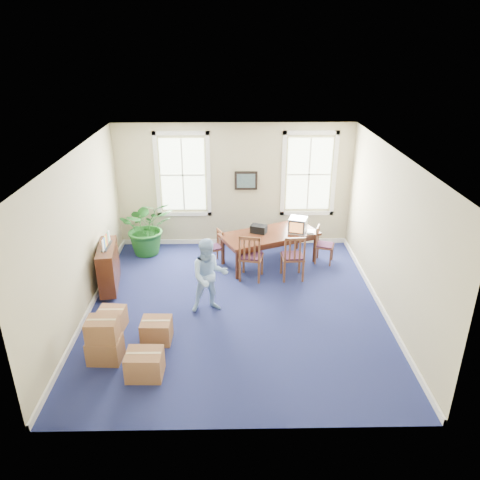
{
  "coord_description": "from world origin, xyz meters",
  "views": [
    {
      "loc": [
        -0.06,
        -8.26,
        5.17
      ],
      "look_at": [
        0.1,
        0.6,
        1.25
      ],
      "focal_mm": 35.0,
      "sensor_mm": 36.0,
      "label": 1
    }
  ],
  "objects_px": {
    "conference_table": "(269,248)",
    "potted_plant": "(147,227)",
    "chair_near_left": "(251,256)",
    "credenza": "(109,269)",
    "cardboard_boxes": "(118,335)",
    "crt_tv": "(298,225)",
    "man": "(209,276)"
  },
  "relations": [
    {
      "from": "crt_tv",
      "to": "cardboard_boxes",
      "type": "xyz_separation_m",
      "value": [
        -3.56,
        -3.64,
        -0.54
      ]
    },
    {
      "from": "conference_table",
      "to": "potted_plant",
      "type": "relative_size",
      "value": 1.58
    },
    {
      "from": "conference_table",
      "to": "crt_tv",
      "type": "bearing_deg",
      "value": -19.47
    },
    {
      "from": "chair_near_left",
      "to": "man",
      "type": "xyz_separation_m",
      "value": [
        -0.89,
        -1.35,
        0.22
      ]
    },
    {
      "from": "man",
      "to": "cardboard_boxes",
      "type": "height_order",
      "value": "man"
    },
    {
      "from": "crt_tv",
      "to": "cardboard_boxes",
      "type": "bearing_deg",
      "value": -115.95
    },
    {
      "from": "potted_plant",
      "to": "cardboard_boxes",
      "type": "bearing_deg",
      "value": -87.86
    },
    {
      "from": "chair_near_left",
      "to": "potted_plant",
      "type": "relative_size",
      "value": 0.78
    },
    {
      "from": "crt_tv",
      "to": "potted_plant",
      "type": "height_order",
      "value": "potted_plant"
    },
    {
      "from": "conference_table",
      "to": "potted_plant",
      "type": "xyz_separation_m",
      "value": [
        -3.04,
        0.61,
        0.33
      ]
    },
    {
      "from": "crt_tv",
      "to": "credenza",
      "type": "relative_size",
      "value": 0.37
    },
    {
      "from": "crt_tv",
      "to": "potted_plant",
      "type": "bearing_deg",
      "value": -170.23
    },
    {
      "from": "crt_tv",
      "to": "chair_near_left",
      "type": "height_order",
      "value": "crt_tv"
    },
    {
      "from": "man",
      "to": "cardboard_boxes",
      "type": "distance_m",
      "value": 2.13
    },
    {
      "from": "credenza",
      "to": "man",
      "type": "bearing_deg",
      "value": -30.27
    },
    {
      "from": "credenza",
      "to": "crt_tv",
      "type": "bearing_deg",
      "value": 8.54
    },
    {
      "from": "crt_tv",
      "to": "man",
      "type": "xyz_separation_m",
      "value": [
        -2.04,
        -2.18,
        -0.19
      ]
    },
    {
      "from": "potted_plant",
      "to": "cardboard_boxes",
      "type": "relative_size",
      "value": 0.97
    },
    {
      "from": "conference_table",
      "to": "chair_near_left",
      "type": "height_order",
      "value": "chair_near_left"
    },
    {
      "from": "conference_table",
      "to": "credenza",
      "type": "height_order",
      "value": "credenza"
    },
    {
      "from": "cardboard_boxes",
      "to": "crt_tv",
      "type": "bearing_deg",
      "value": 45.66
    },
    {
      "from": "chair_near_left",
      "to": "potted_plant",
      "type": "bearing_deg",
      "value": -15.79
    },
    {
      "from": "conference_table",
      "to": "man",
      "type": "relative_size",
      "value": 1.47
    },
    {
      "from": "cardboard_boxes",
      "to": "potted_plant",
      "type": "bearing_deg",
      "value": 92.14
    },
    {
      "from": "crt_tv",
      "to": "credenza",
      "type": "distance_m",
      "value": 4.48
    },
    {
      "from": "crt_tv",
      "to": "chair_near_left",
      "type": "bearing_deg",
      "value": -125.59
    },
    {
      "from": "credenza",
      "to": "conference_table",
      "type": "bearing_deg",
      "value": 10.73
    },
    {
      "from": "chair_near_left",
      "to": "man",
      "type": "distance_m",
      "value": 1.63
    },
    {
      "from": "chair_near_left",
      "to": "credenza",
      "type": "height_order",
      "value": "chair_near_left"
    },
    {
      "from": "credenza",
      "to": "potted_plant",
      "type": "height_order",
      "value": "potted_plant"
    },
    {
      "from": "credenza",
      "to": "chair_near_left",
      "type": "bearing_deg",
      "value": -0.03
    },
    {
      "from": "conference_table",
      "to": "cardboard_boxes",
      "type": "height_order",
      "value": "cardboard_boxes"
    }
  ]
}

